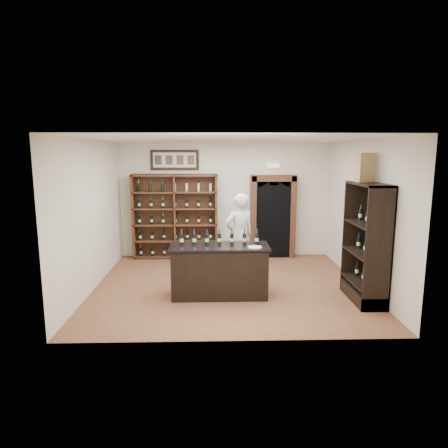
{
  "coord_description": "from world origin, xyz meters",
  "views": [
    {
      "loc": [
        -0.33,
        -7.98,
        2.74
      ],
      "look_at": [
        -0.09,
        0.3,
        1.25
      ],
      "focal_mm": 32.0,
      "sensor_mm": 36.0,
      "label": 1
    }
  ],
  "objects": [
    {
      "name": "counter_bottle_3",
      "position": [
        -0.2,
        -0.52,
        1.11
      ],
      "size": [
        0.07,
        0.07,
        0.3
      ],
      "color": "black",
      "rests_on": "tasting_counter"
    },
    {
      "name": "arched_doorway",
      "position": [
        1.25,
        2.33,
        1.14
      ],
      "size": [
        1.17,
        0.35,
        2.17
      ],
      "color": "black",
      "rests_on": "ground"
    },
    {
      "name": "counter_bottle_2",
      "position": [
        -0.44,
        -0.52,
        1.11
      ],
      "size": [
        0.07,
        0.07,
        0.3
      ],
      "color": "black",
      "rests_on": "tasting_counter"
    },
    {
      "name": "floor",
      "position": [
        0.0,
        0.0,
        0.0
      ],
      "size": [
        5.5,
        5.5,
        0.0
      ],
      "primitive_type": "plane",
      "color": "brown",
      "rests_on": "ground"
    },
    {
      "name": "wall_left",
      "position": [
        -2.75,
        0.0,
        1.5
      ],
      "size": [
        0.04,
        5.0,
        3.0
      ],
      "primitive_type": "cube",
      "color": "white",
      "rests_on": "ground"
    },
    {
      "name": "counter_bottle_4",
      "position": [
        0.04,
        -0.52,
        1.11
      ],
      "size": [
        0.07,
        0.07,
        0.3
      ],
      "color": "black",
      "rests_on": "tasting_counter"
    },
    {
      "name": "side_cabinet",
      "position": [
        2.52,
        -0.9,
        0.75
      ],
      "size": [
        0.48,
        1.2,
        2.2
      ],
      "color": "black",
      "rests_on": "ground"
    },
    {
      "name": "framed_picture",
      "position": [
        -1.3,
        2.47,
        2.55
      ],
      "size": [
        1.25,
        0.04,
        0.52
      ],
      "primitive_type": "cube",
      "color": "black",
      "rests_on": "wall_back"
    },
    {
      "name": "wall_right",
      "position": [
        2.75,
        0.0,
        1.5
      ],
      "size": [
        0.04,
        5.0,
        3.0
      ],
      "primitive_type": "cube",
      "color": "white",
      "rests_on": "ground"
    },
    {
      "name": "shopkeeper",
      "position": [
        0.26,
        0.56,
        0.94
      ],
      "size": [
        0.81,
        0.69,
        1.88
      ],
      "primitive_type": "imported",
      "rotation": [
        0.0,
        0.0,
        3.56
      ],
      "color": "silver",
      "rests_on": "ground"
    },
    {
      "name": "counter_bottle_6",
      "position": [
        0.52,
        -0.52,
        1.11
      ],
      "size": [
        0.07,
        0.07,
        0.3
      ],
      "color": "black",
      "rests_on": "tasting_counter"
    },
    {
      "name": "wall_back",
      "position": [
        0.0,
        2.5,
        1.5
      ],
      "size": [
        5.5,
        0.04,
        3.0
      ],
      "primitive_type": "cube",
      "color": "white",
      "rests_on": "ground"
    },
    {
      "name": "emergency_light",
      "position": [
        1.25,
        2.42,
        2.4
      ],
      "size": [
        0.3,
        0.1,
        0.1
      ],
      "primitive_type": "cube",
      "color": "white",
      "rests_on": "wall_back"
    },
    {
      "name": "ceiling",
      "position": [
        0.0,
        0.0,
        3.0
      ],
      "size": [
        5.5,
        5.5,
        0.0
      ],
      "primitive_type": "plane",
      "rotation": [
        3.14,
        0.0,
        0.0
      ],
      "color": "white",
      "rests_on": "wall_back"
    },
    {
      "name": "tasting_counter",
      "position": [
        -0.2,
        -0.6,
        0.49
      ],
      "size": [
        1.88,
        0.78,
        1.0
      ],
      "color": "black",
      "rests_on": "ground"
    },
    {
      "name": "counter_bottle_5",
      "position": [
        0.28,
        -0.52,
        1.11
      ],
      "size": [
        0.07,
        0.07,
        0.3
      ],
      "color": "black",
      "rests_on": "tasting_counter"
    },
    {
      "name": "wine_shelf",
      "position": [
        -1.3,
        2.33,
        1.1
      ],
      "size": [
        2.2,
        0.38,
        2.2
      ],
      "color": "#532B1C",
      "rests_on": "ground"
    },
    {
      "name": "counter_bottle_0",
      "position": [
        -0.92,
        -0.52,
        1.11
      ],
      "size": [
        0.07,
        0.07,
        0.3
      ],
      "color": "black",
      "rests_on": "tasting_counter"
    },
    {
      "name": "wine_crate",
      "position": [
        2.5,
        -0.61,
        2.47
      ],
      "size": [
        0.41,
        0.3,
        0.54
      ],
      "primitive_type": "cube",
      "rotation": [
        0.0,
        0.0,
        0.43
      ],
      "color": "tan",
      "rests_on": "side_cabinet"
    },
    {
      "name": "counter_bottle_1",
      "position": [
        -0.68,
        -0.52,
        1.11
      ],
      "size": [
        0.07,
        0.07,
        0.3
      ],
      "color": "black",
      "rests_on": "tasting_counter"
    },
    {
      "name": "plate",
      "position": [
        0.45,
        -0.81,
        1.01
      ],
      "size": [
        0.26,
        0.26,
        0.02
      ],
      "primitive_type": "cylinder",
      "color": "beige",
      "rests_on": "tasting_counter"
    }
  ]
}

